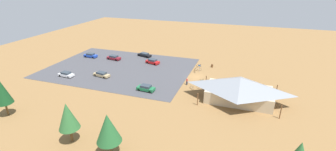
{
  "coord_description": "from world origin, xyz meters",
  "views": [
    {
      "loc": [
        -11.69,
        58.27,
        25.11
      ],
      "look_at": [
        6.65,
        4.28,
        1.2
      ],
      "focal_mm": 25.33,
      "sensor_mm": 36.0,
      "label": 1
    }
  ],
  "objects": [
    {
      "name": "bicycle_silver_by_bin",
      "position": [
        -5.08,
        4.05,
        0.36
      ],
      "size": [
        0.91,
        1.41,
        0.82
      ],
      "color": "black",
      "rests_on": "ground"
    },
    {
      "name": "car_red_inner_stall",
      "position": [
        15.13,
        -5.81,
        0.78
      ],
      "size": [
        4.61,
        2.96,
        1.49
      ],
      "color": "red",
      "rests_on": "parking_lot_asphalt"
    },
    {
      "name": "bicycle_blue_mid_cluster",
      "position": [
        0.95,
        -7.79,
        0.37
      ],
      "size": [
        1.38,
        0.95,
        0.83
      ],
      "color": "black",
      "rests_on": "ground"
    },
    {
      "name": "car_tan_by_curb",
      "position": [
        24.3,
        8.15,
        0.7
      ],
      "size": [
        4.96,
        2.5,
        1.3
      ],
      "color": "tan",
      "rests_on": "parking_lot_asphalt"
    },
    {
      "name": "bicycle_white_yard_front",
      "position": [
        -0.61,
        7.9,
        0.39
      ],
      "size": [
        1.32,
        1.23,
        0.89
      ],
      "color": "black",
      "rests_on": "ground"
    },
    {
      "name": "bicycle_red_yard_right",
      "position": [
        -2.49,
        6.81,
        0.37
      ],
      "size": [
        1.73,
        0.48,
        0.78
      ],
      "color": "black",
      "rests_on": "ground"
    },
    {
      "name": "car_black_aisle_side",
      "position": [
        20.41,
        -11.53,
        0.69
      ],
      "size": [
        5.1,
        3.07,
        1.27
      ],
      "color": "black",
      "rests_on": "parking_lot_asphalt"
    },
    {
      "name": "bicycle_yellow_near_sign",
      "position": [
        -3.7,
        2.81,
        0.36
      ],
      "size": [
        0.66,
        1.55,
        0.76
      ],
      "color": "black",
      "rests_on": "ground"
    },
    {
      "name": "ground",
      "position": [
        0.0,
        0.0,
        0.0
      ],
      "size": [
        160.0,
        160.0,
        0.0
      ],
      "primitive_type": "plane",
      "color": "olive",
      "rests_on": "ground"
    },
    {
      "name": "pine_west",
      "position": [
        13.57,
        33.14,
        4.75
      ],
      "size": [
        3.33,
        3.33,
        7.04
      ],
      "color": "brown",
      "rests_on": "ground"
    },
    {
      "name": "car_green_back_corner",
      "position": [
        9.52,
        12.16,
        0.75
      ],
      "size": [
        4.37,
        2.15,
        1.42
      ],
      "color": "#1E6B3D",
      "rests_on": "parking_lot_asphalt"
    },
    {
      "name": "car_white_near_entry",
      "position": [
        33.4,
        11.21,
        0.71
      ],
      "size": [
        4.34,
        2.05,
        1.32
      ],
      "color": "white",
      "rests_on": "parking_lot_asphalt"
    },
    {
      "name": "car_maroon_front_row",
      "position": [
        28.54,
        -5.36,
        0.76
      ],
      "size": [
        4.71,
        2.4,
        1.42
      ],
      "color": "maroon",
      "rests_on": "parking_lot_asphalt"
    },
    {
      "name": "visitor_near_lot",
      "position": [
        1.18,
        5.66,
        0.95
      ],
      "size": [
        0.39,
        0.4,
        1.81
      ],
      "color": "#2D3347",
      "rests_on": "ground"
    },
    {
      "name": "parking_lot_asphalt",
      "position": [
        22.98,
        0.61,
        0.03
      ],
      "size": [
        41.47,
        30.32,
        0.05
      ],
      "primitive_type": "cube",
      "color": "#424247",
      "rests_on": "ground"
    },
    {
      "name": "trash_bin",
      "position": [
        -2.83,
        -8.77,
        0.45
      ],
      "size": [
        0.6,
        0.6,
        0.9
      ],
      "primitive_type": "cylinder",
      "color": "brown",
      "rests_on": "ground"
    },
    {
      "name": "pine_midwest",
      "position": [
        5.89,
        33.77,
        4.68
      ],
      "size": [
        3.78,
        3.78,
        7.0
      ],
      "color": "brown",
      "rests_on": "ground"
    },
    {
      "name": "car_blue_far_end",
      "position": [
        37.17,
        -4.97,
        0.75
      ],
      "size": [
        4.54,
        1.92,
        1.42
      ],
      "color": "#1E42B2",
      "rests_on": "parking_lot_asphalt"
    },
    {
      "name": "bicycle_orange_yard_left",
      "position": [
        1.24,
        -3.22,
        0.36
      ],
      "size": [
        0.67,
        1.54,
        0.8
      ],
      "color": "black",
      "rests_on": "ground"
    },
    {
      "name": "bicycle_white_edge_south",
      "position": [
        0.52,
        -4.76,
        0.39
      ],
      "size": [
        1.78,
        0.48,
        0.86
      ],
      "color": "black",
      "rests_on": "ground"
    },
    {
      "name": "bicycle_purple_lone_east",
      "position": [
        -6.41,
        2.45,
        0.38
      ],
      "size": [
        1.75,
        0.62,
        0.87
      ],
      "color": "black",
      "rests_on": "ground"
    },
    {
      "name": "bicycle_teal_back_row",
      "position": [
        -1.94,
        2.91,
        0.39
      ],
      "size": [
        1.22,
        1.42,
        0.86
      ],
      "color": "black",
      "rests_on": "ground"
    },
    {
      "name": "bicycle_black_lone_west",
      "position": [
        -1.19,
        4.97,
        0.39
      ],
      "size": [
        1.73,
        0.54,
        0.84
      ],
      "color": "black",
      "rests_on": "ground"
    },
    {
      "name": "lot_sign",
      "position": [
        0.01,
        -3.88,
        1.41
      ],
      "size": [
        0.56,
        0.08,
        2.2
      ],
      "color": "#99999E",
      "rests_on": "ground"
    },
    {
      "name": "pine_far_west",
      "position": [
        30.84,
        30.58,
        5.22
      ],
      "size": [
        3.16,
        3.16,
        7.85
      ],
      "color": "brown",
      "rests_on": "ground"
    },
    {
      "name": "bike_pavilion",
      "position": [
        -11.48,
        10.02,
        3.02
      ],
      "size": [
        16.33,
        10.14,
        5.43
      ],
      "color": "#C6B28E",
      "rests_on": "ground"
    }
  ]
}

